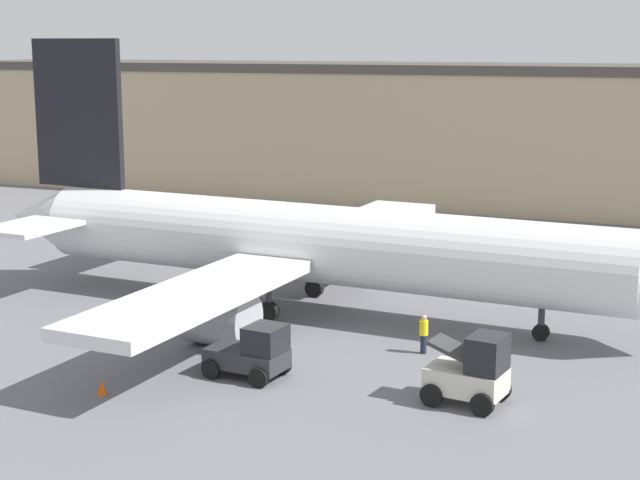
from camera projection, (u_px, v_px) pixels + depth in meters
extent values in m
plane|color=slate|center=(320.00, 312.00, 45.47)|extent=(400.00, 400.00, 0.00)
cube|color=tan|center=(361.00, 134.00, 79.16)|extent=(70.40, 11.75, 9.97)
cube|color=#47423D|center=(361.00, 67.00, 78.11)|extent=(70.40, 11.99, 0.70)
cylinder|color=silver|center=(320.00, 244.00, 44.83)|extent=(28.70, 5.40, 3.61)
cone|color=silver|center=(42.00, 217.00, 51.67)|extent=(4.18, 3.68, 3.43)
cube|color=silver|center=(363.00, 225.00, 53.01)|extent=(4.53, 13.45, 0.50)
cube|color=silver|center=(194.00, 296.00, 38.09)|extent=(4.53, 13.45, 0.50)
cylinder|color=#ADADB2|center=(348.00, 257.00, 51.53)|extent=(2.80, 2.49, 2.33)
cylinder|color=#ADADB2|center=(221.00, 318.00, 40.12)|extent=(2.80, 2.49, 2.33)
cube|color=black|center=(78.00, 113.00, 49.43)|extent=(5.22, 0.69, 7.44)
cube|color=silver|center=(129.00, 203.00, 53.97)|extent=(3.52, 4.53, 0.24)
cube|color=silver|center=(30.00, 227.00, 46.94)|extent=(3.52, 4.53, 0.24)
cylinder|color=#38383D|center=(541.00, 324.00, 41.00)|extent=(0.28, 0.28, 1.42)
cylinder|color=black|center=(541.00, 332.00, 41.07)|extent=(0.72, 0.39, 0.70)
cylinder|color=#38383D|center=(269.00, 306.00, 43.85)|extent=(0.28, 0.28, 1.42)
cylinder|color=black|center=(269.00, 311.00, 43.90)|extent=(0.92, 0.41, 0.90)
cylinder|color=#38383D|center=(314.00, 283.00, 48.01)|extent=(0.28, 0.28, 1.42)
cylinder|color=black|center=(314.00, 288.00, 48.06)|extent=(0.92, 0.41, 0.90)
cylinder|color=#1E2338|center=(423.00, 344.00, 39.35)|extent=(0.26, 0.26, 0.77)
cylinder|color=yellow|center=(424.00, 328.00, 39.21)|extent=(0.35, 0.35, 0.61)
sphere|color=tan|center=(424.00, 318.00, 39.13)|extent=(0.22, 0.22, 0.22)
cube|color=#2D2D33|center=(247.00, 358.00, 36.57)|extent=(3.12, 1.94, 0.70)
cube|color=black|center=(265.00, 339.00, 36.02)|extent=(1.45, 1.60, 1.00)
cylinder|color=black|center=(259.00, 378.00, 35.46)|extent=(0.77, 0.36, 0.74)
cylinder|color=black|center=(282.00, 365.00, 36.87)|extent=(0.77, 0.36, 0.74)
cylinder|color=black|center=(212.00, 369.00, 36.42)|extent=(0.77, 0.36, 0.74)
cylinder|color=black|center=(235.00, 357.00, 37.83)|extent=(0.77, 0.36, 0.74)
cube|color=beige|center=(466.00, 380.00, 33.81)|extent=(2.83, 2.03, 0.89)
cube|color=black|center=(487.00, 354.00, 33.24)|extent=(1.36, 1.66, 1.26)
cube|color=#333333|center=(454.00, 349.00, 33.83)|extent=(1.79, 1.40, 0.65)
cylinder|color=black|center=(482.00, 405.00, 32.73)|extent=(0.83, 0.39, 0.80)
cylinder|color=black|center=(499.00, 390.00, 34.16)|extent=(0.83, 0.39, 0.80)
cylinder|color=black|center=(432.00, 395.00, 33.63)|extent=(0.83, 0.39, 0.80)
cylinder|color=black|center=(451.00, 381.00, 35.06)|extent=(0.83, 0.39, 0.80)
cone|color=#EF590F|center=(102.00, 388.00, 34.72)|extent=(0.36, 0.36, 0.55)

